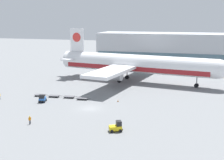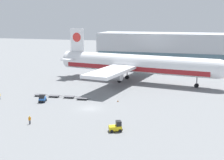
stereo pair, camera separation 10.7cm
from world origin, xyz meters
name	(u,v)px [view 2 (the right image)]	position (x,y,z in m)	size (l,w,h in m)	color
ground_plane	(90,109)	(0.00, 0.00, 0.00)	(400.00, 400.00, 0.00)	slate
terminal_building	(203,50)	(25.13, 72.10, 6.99)	(90.00, 18.20, 14.00)	#B2B7BC
airplane_main	(133,64)	(3.16, 32.62, 5.84)	(57.78, 48.66, 17.00)	white
baggage_tug_foreground	(116,127)	(9.76, -12.44, 0.88)	(2.81, 2.47, 2.00)	yellow
baggage_tug_mid	(42,99)	(-13.41, 2.08, 0.88)	(2.15, 2.72, 2.00)	#2D66B7
baggage_dolly_lead	(40,95)	(-16.80, 7.11, 0.39)	(3.77, 1.81, 0.48)	#56565B
baggage_dolly_second	(54,96)	(-12.75, 7.29, 0.39)	(3.77, 1.81, 0.48)	#56565B
baggage_dolly_third	(69,96)	(-8.54, 7.61, 0.39)	(3.77, 1.81, 0.48)	#56565B
baggage_dolly_trail	(82,98)	(-4.59, 6.95, 0.39)	(3.77, 1.81, 0.48)	#56565B
ground_crew_far	(30,119)	(-7.82, -13.38, 1.00)	(0.36, 0.52, 1.71)	black
traffic_cone_near	(118,101)	(4.77, 7.58, 0.26)	(0.40, 0.40, 0.55)	black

